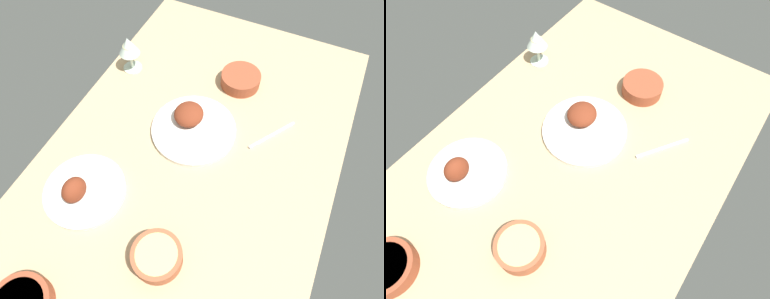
# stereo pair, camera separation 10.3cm
# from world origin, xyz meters

# --- Properties ---
(dining_table) EXTENTS (1.40, 0.90, 0.04)m
(dining_table) POSITION_xyz_m (0.00, 0.00, 0.02)
(dining_table) COLOR tan
(dining_table) RESTS_ON ground
(plate_near_viewer) EXTENTS (0.24, 0.24, 0.09)m
(plate_near_viewer) POSITION_xyz_m (-0.26, 0.24, 0.06)
(plate_near_viewer) COLOR silver
(plate_near_viewer) RESTS_ON dining_table
(plate_center_main) EXTENTS (0.28, 0.28, 0.07)m
(plate_center_main) POSITION_xyz_m (0.09, 0.04, 0.06)
(plate_center_main) COLOR silver
(plate_center_main) RESTS_ON dining_table
(bowl_onions) EXTENTS (0.14, 0.14, 0.05)m
(bowl_onions) POSITION_xyz_m (0.34, -0.04, 0.07)
(bowl_onions) COLOR brown
(bowl_onions) RESTS_ON dining_table
(bowl_pasta) EXTENTS (0.13, 0.13, 0.06)m
(bowl_pasta) POSITION_xyz_m (-0.34, -0.06, 0.07)
(bowl_pasta) COLOR #A35133
(bowl_pasta) RESTS_ON dining_table
(wine_glass) EXTENTS (0.08, 0.08, 0.14)m
(wine_glass) POSITION_xyz_m (0.25, 0.36, 0.14)
(wine_glass) COLOR silver
(wine_glass) RESTS_ON dining_table
(fork_loose) EXTENTS (0.16, 0.11, 0.01)m
(fork_loose) POSITION_xyz_m (0.17, -0.21, 0.04)
(fork_loose) COLOR silver
(fork_loose) RESTS_ON dining_table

